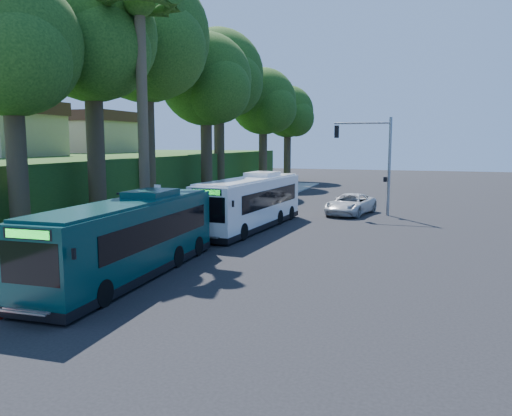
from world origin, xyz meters
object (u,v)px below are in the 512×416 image
(white_bus, at_px, (251,202))
(teal_bus, at_px, (131,236))
(pickup, at_px, (350,204))
(bus_shelter, at_px, (147,205))

(white_bus, xyz_separation_m, teal_bus, (-0.95, -11.98, -0.04))
(pickup, bearing_deg, teal_bus, -93.84)
(white_bus, bearing_deg, teal_bus, -89.59)
(teal_bus, bearing_deg, white_bus, 84.00)
(bus_shelter, bearing_deg, pickup, 53.29)
(white_bus, height_order, teal_bus, white_bus)
(bus_shelter, distance_m, teal_bus, 7.96)
(white_bus, height_order, pickup, white_bus)
(bus_shelter, xyz_separation_m, white_bus, (4.40, 4.82, -0.17))
(teal_bus, relative_size, pickup, 2.04)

